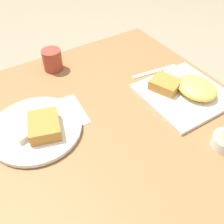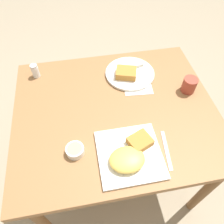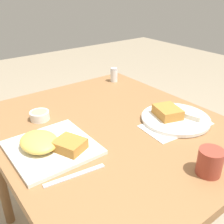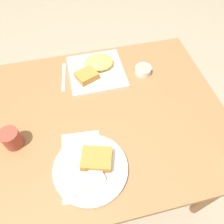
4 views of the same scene
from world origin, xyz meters
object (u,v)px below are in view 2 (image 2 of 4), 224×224
object	(u,v)px
plate_square_near	(130,155)
salt_shaker	(35,71)
coffee_mug	(189,85)
butter_knife	(166,150)
plate_oval_far	(129,73)
sauce_ramekin	(75,150)

from	to	relation	value
plate_square_near	salt_shaker	world-z (taller)	salt_shaker
coffee_mug	salt_shaker	bearing A→B (deg)	161.96
butter_knife	coffee_mug	xyz separation A→B (m)	(0.24, 0.33, 0.04)
plate_oval_far	salt_shaker	xyz separation A→B (m)	(-0.53, 0.09, 0.02)
plate_oval_far	salt_shaker	world-z (taller)	salt_shaker
sauce_ramekin	salt_shaker	distance (m)	0.57
plate_square_near	butter_knife	distance (m)	0.17
plate_oval_far	sauce_ramekin	size ratio (longest dim) A/B	3.51
plate_square_near	coffee_mug	distance (m)	0.53
sauce_ramekin	plate_oval_far	bearing A→B (deg)	52.15
plate_square_near	salt_shaker	bearing A→B (deg)	124.74
plate_oval_far	coffee_mug	xyz separation A→B (m)	(0.29, -0.18, 0.02)
plate_square_near	plate_oval_far	bearing A→B (deg)	77.31
plate_square_near	sauce_ramekin	xyz separation A→B (m)	(-0.23, 0.06, -0.00)
plate_square_near	butter_knife	size ratio (longest dim) A/B	1.41
coffee_mug	plate_square_near	bearing A→B (deg)	-140.51
salt_shaker	coffee_mug	xyz separation A→B (m)	(0.82, -0.27, 0.01)
sauce_ramekin	coffee_mug	bearing A→B (deg)	22.86
sauce_ramekin	butter_knife	bearing A→B (deg)	-8.79
sauce_ramekin	salt_shaker	bearing A→B (deg)	108.86
salt_shaker	butter_knife	distance (m)	0.84
sauce_ramekin	coffee_mug	world-z (taller)	coffee_mug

